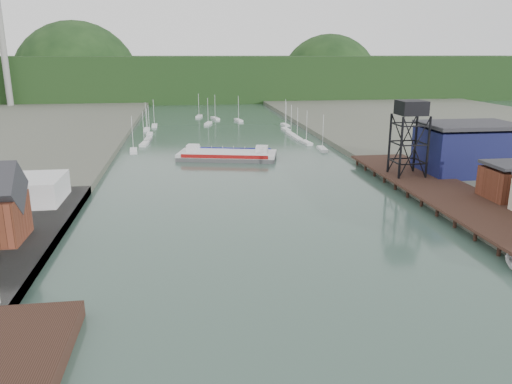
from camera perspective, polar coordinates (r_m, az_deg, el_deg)
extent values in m
plane|color=#314C3F|center=(52.00, 7.27, -16.77)|extent=(600.00, 600.00, 0.00)
cube|color=black|center=(52.71, -26.36, -16.79)|extent=(10.00, 18.00, 1.80)
cube|color=black|center=(103.50, 20.71, 0.10)|extent=(14.00, 70.00, 0.50)
cylinder|color=black|center=(101.07, 17.66, -0.63)|extent=(0.60, 0.60, 2.20)
cylinder|color=black|center=(106.77, 23.48, -0.35)|extent=(0.60, 0.60, 2.20)
cube|color=silver|center=(100.38, -26.19, 0.19)|extent=(18.00, 12.00, 4.50)
cylinder|color=black|center=(108.56, 16.24, 4.84)|extent=(0.50, 0.50, 13.00)
cylinder|color=black|center=(111.15, 19.07, 4.84)|extent=(0.50, 0.50, 13.00)
cylinder|color=black|center=(113.97, 15.02, 5.41)|extent=(0.50, 0.50, 13.00)
cylinder|color=black|center=(116.43, 17.75, 5.41)|extent=(0.50, 0.50, 13.00)
cube|color=black|center=(111.41, 17.35, 9.18)|extent=(5.50, 5.50, 3.00)
cube|color=#0C0C37|center=(121.60, 22.99, 4.33)|extent=(20.00, 14.00, 10.00)
cube|color=#2D2D33|center=(120.72, 23.29, 7.07)|extent=(20.50, 14.50, 0.80)
cube|color=#4F2516|center=(101.87, 27.16, 0.71)|extent=(9.00, 8.00, 6.00)
cube|color=silver|center=(149.44, -13.82, 4.57)|extent=(2.67, 7.65, 0.90)
cube|color=silver|center=(160.41, -12.64, 5.37)|extent=(2.81, 7.67, 0.90)
cube|color=silver|center=(169.09, -12.23, 5.90)|extent=(2.35, 7.59, 0.90)
cube|color=silver|center=(178.86, -12.06, 6.43)|extent=(2.01, 7.50, 0.90)
cube|color=silver|center=(191.07, -12.38, 6.98)|extent=(2.00, 7.50, 0.90)
cube|color=silver|center=(200.63, -11.52, 7.42)|extent=(2.16, 7.54, 0.90)
cube|color=silver|center=(149.33, 7.59, 4.87)|extent=(2.53, 7.62, 0.90)
cube|color=silver|center=(159.71, 5.76, 5.63)|extent=(2.76, 7.67, 0.90)
cube|color=silver|center=(167.91, 4.72, 6.14)|extent=(2.22, 7.56, 0.90)
cube|color=silver|center=(176.54, 4.01, 6.61)|extent=(2.18, 7.54, 0.90)
cube|color=silver|center=(187.36, 3.43, 7.14)|extent=(2.46, 7.61, 0.90)
cube|color=silver|center=(199.04, 3.36, 7.64)|extent=(2.48, 7.61, 0.90)
cube|color=silver|center=(204.28, -5.48, 7.80)|extent=(3.78, 7.76, 0.90)
cube|color=silver|center=(213.19, -2.01, 8.18)|extent=(3.31, 7.74, 0.90)
cube|color=silver|center=(220.33, -4.69, 8.38)|extent=(3.76, 7.76, 0.90)
cube|color=silver|center=(227.97, -6.53, 8.57)|extent=(3.40, 7.74, 0.90)
cylinder|color=gray|center=(291.37, -26.92, 14.40)|extent=(3.20, 3.20, 60.00)
cube|color=black|center=(342.82, -6.17, 12.85)|extent=(500.00, 120.00, 28.00)
sphere|color=black|center=(349.41, -19.64, 11.45)|extent=(80.00, 80.00, 80.00)
sphere|color=black|center=(367.45, 8.28, 12.02)|extent=(70.00, 70.00, 70.00)
cube|color=#4C4D4F|center=(136.01, -3.30, 4.01)|extent=(27.93, 16.34, 1.05)
cube|color=silver|center=(135.83, -3.31, 4.40)|extent=(27.93, 16.34, 0.84)
cube|color=#A01212|center=(130.66, -3.66, 4.04)|extent=(22.45, 5.56, 0.94)
cube|color=navy|center=(140.93, -2.98, 4.90)|extent=(22.45, 5.56, 0.94)
cube|color=silver|center=(137.33, -7.22, 4.96)|extent=(3.79, 3.79, 2.10)
cube|color=silver|center=(134.49, 0.67, 4.86)|extent=(3.79, 3.79, 2.10)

